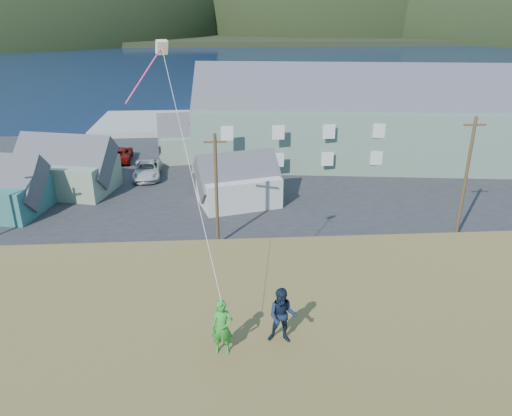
{
  "coord_description": "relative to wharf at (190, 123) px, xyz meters",
  "views": [
    {
      "loc": [
        -1.08,
        -31.79,
        16.82
      ],
      "look_at": [
        0.19,
        -12.61,
        8.8
      ],
      "focal_mm": 35.0,
      "sensor_mm": 36.0,
      "label": 1
    }
  ],
  "objects": [
    {
      "name": "parked_cars",
      "position": [
        -1.98,
        -18.34,
        0.41
      ],
      "size": [
        24.7,
        13.14,
        1.58
      ],
      "color": "#355D85",
      "rests_on": "waterfront_lot"
    },
    {
      "name": "utility_poles",
      "position": [
        3.92,
        -38.5,
        4.2
      ],
      "size": [
        37.14,
        0.24,
        9.52
      ],
      "color": "#47331E",
      "rests_on": "waterfront_lot"
    },
    {
      "name": "far_hills",
      "position": [
        41.59,
        239.38,
        1.55
      ],
      "size": [
        760.0,
        265.0,
        143.0
      ],
      "color": "black",
      "rests_on": "ground"
    },
    {
      "name": "kite_flyer_green",
      "position": [
        4.73,
        -59.77,
        7.62
      ],
      "size": [
        0.68,
        0.49,
        1.73
      ],
      "primitive_type": "imported",
      "rotation": [
        0.0,
        0.0,
        -0.12
      ],
      "color": "#268D29",
      "rests_on": "hillside"
    },
    {
      "name": "waterfront_lot",
      "position": [
        6.0,
        -23.0,
        -0.39
      ],
      "size": [
        72.0,
        36.0,
        0.12
      ],
      "primitive_type": "cube",
      "color": "#28282B",
      "rests_on": "ground"
    },
    {
      "name": "shed_palegreen_near",
      "position": [
        -9.97,
        -26.44,
        2.03
      ],
      "size": [
        10.14,
        7.66,
        6.56
      ],
      "rotation": [
        0.0,
        0.0,
        -0.25
      ],
      "color": "gray",
      "rests_on": "waterfront_lot"
    },
    {
      "name": "shed_palegreen_far",
      "position": [
        2.23,
        -16.24,
        1.98
      ],
      "size": [
        9.98,
        6.43,
        6.32
      ],
      "rotation": [
        0.0,
        0.0,
        0.12
      ],
      "color": "slate",
      "rests_on": "waterfront_lot"
    },
    {
      "name": "kite_rig",
      "position": [
        2.44,
        -50.75,
        14.35
      ],
      "size": [
        1.76,
        4.98,
        11.43
      ],
      "color": "beige",
      "rests_on": "ground"
    },
    {
      "name": "kite_flyer_navy",
      "position": [
        6.53,
        -59.37,
        7.65
      ],
      "size": [
        0.99,
        0.84,
        1.81
      ],
      "primitive_type": "imported",
      "rotation": [
        0.0,
        0.0,
        -0.19
      ],
      "color": "#121F34",
      "rests_on": "hillside"
    },
    {
      "name": "far_shore",
      "position": [
        6.0,
        290.0,
        0.55
      ],
      "size": [
        900.0,
        320.0,
        2.0
      ],
      "primitive_type": "cube",
      "color": "black",
      "rests_on": "ground"
    },
    {
      "name": "ground",
      "position": [
        6.0,
        -40.0,
        -0.45
      ],
      "size": [
        900.0,
        900.0,
        0.0
      ],
      "primitive_type": "plane",
      "color": "#0A1638",
      "rests_on": "ground"
    },
    {
      "name": "lodge",
      "position": [
        20.23,
        -19.09,
        4.53
      ],
      "size": [
        37.91,
        14.87,
        12.98
      ],
      "rotation": [
        0.0,
        0.0,
        -0.12
      ],
      "color": "slate",
      "rests_on": "waterfront_lot"
    },
    {
      "name": "shed_white",
      "position": [
        6.08,
        -30.66,
        1.74
      ],
      "size": [
        8.07,
        6.36,
        5.64
      ],
      "rotation": [
        0.0,
        0.0,
        0.26
      ],
      "color": "silver",
      "rests_on": "waterfront_lot"
    },
    {
      "name": "wharf",
      "position": [
        0.0,
        0.0,
        0.0
      ],
      "size": [
        26.0,
        14.0,
        0.9
      ],
      "primitive_type": "cube",
      "color": "gray",
      "rests_on": "ground"
    },
    {
      "name": "grass_strip",
      "position": [
        6.0,
        -42.0,
        -0.4
      ],
      "size": [
        110.0,
        8.0,
        0.1
      ],
      "primitive_type": "cube",
      "color": "#4C3D19",
      "rests_on": "ground"
    }
  ]
}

